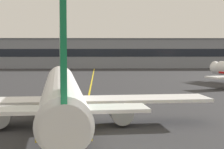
% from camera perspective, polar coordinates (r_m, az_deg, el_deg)
% --- Properties ---
extents(taxiway_centreline, '(0.36, 180.00, 0.01)m').
position_cam_1_polar(taxiway_centreline, '(57.48, -3.54, -4.40)').
color(taxiway_centreline, yellow).
rests_on(taxiway_centreline, ground).
extents(airliner_foreground, '(32.32, 41.52, 11.65)m').
position_cam_1_polar(airliner_foreground, '(43.12, -7.05, -2.77)').
color(airliner_foreground, white).
rests_on(airliner_foreground, ground).
extents(safety_cone_by_nose_gear, '(0.44, 0.44, 0.55)m').
position_cam_1_polar(safety_cone_by_nose_gear, '(60.42, -3.98, -3.74)').
color(safety_cone_by_nose_gear, orange).
rests_on(safety_cone_by_nose_gear, ground).
extents(terminal_building, '(159.63, 12.40, 11.00)m').
position_cam_1_polar(terminal_building, '(153.77, -3.44, 3.01)').
color(terminal_building, gray).
rests_on(terminal_building, ground).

